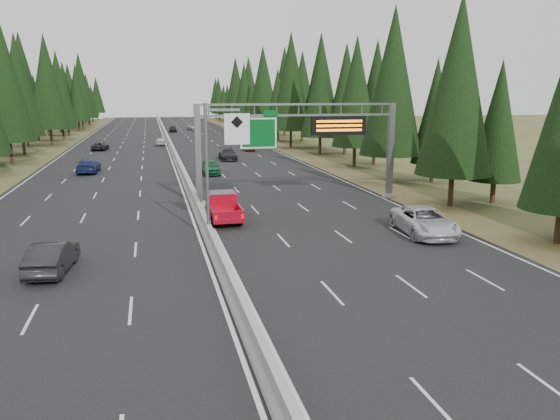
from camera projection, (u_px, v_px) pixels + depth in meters
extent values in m
cube|color=black|center=(172.00, 150.00, 85.19)|extent=(32.00, 260.00, 0.08)
cube|color=olive|center=(282.00, 148.00, 89.20)|extent=(3.60, 260.00, 0.06)
cube|color=#414922|center=(50.00, 153.00, 81.17)|extent=(3.60, 260.00, 0.06)
cube|color=gray|center=(171.00, 149.00, 85.15)|extent=(0.70, 260.00, 0.30)
cube|color=gray|center=(171.00, 146.00, 85.06)|extent=(0.30, 260.00, 0.60)
cube|color=slate|center=(198.00, 156.00, 41.61)|extent=(0.45, 0.45, 7.80)
cube|color=gray|center=(200.00, 204.00, 42.39)|extent=(0.90, 0.90, 0.30)
cube|color=slate|center=(390.00, 151.00, 45.19)|extent=(0.45, 0.45, 7.80)
cube|color=gray|center=(389.00, 195.00, 45.97)|extent=(0.90, 0.90, 0.30)
cube|color=slate|center=(299.00, 104.00, 42.61)|extent=(15.85, 0.35, 0.16)
cube|color=slate|center=(299.00, 115.00, 42.78)|extent=(15.85, 0.35, 0.16)
cube|color=#054C19|center=(258.00, 133.00, 42.08)|extent=(3.00, 0.10, 2.50)
cube|color=silver|center=(259.00, 133.00, 42.02)|extent=(2.85, 0.02, 2.35)
cube|color=#054C19|center=(271.00, 113.00, 42.00)|extent=(1.10, 0.10, 0.45)
cube|color=black|center=(339.00, 126.00, 43.40)|extent=(4.50, 0.40, 1.50)
cube|color=orange|center=(340.00, 121.00, 43.11)|extent=(3.80, 0.02, 0.18)
cube|color=orange|center=(339.00, 126.00, 43.19)|extent=(3.80, 0.02, 0.18)
cube|color=orange|center=(339.00, 130.00, 43.26)|extent=(3.80, 0.02, 0.18)
cylinder|color=slate|center=(207.00, 172.00, 32.00)|extent=(0.20, 0.20, 8.00)
cube|color=gray|center=(209.00, 237.00, 32.81)|extent=(0.50, 0.50, 0.20)
cube|color=slate|center=(223.00, 110.00, 31.47)|extent=(2.00, 0.15, 0.15)
cube|color=silver|center=(237.00, 129.00, 31.77)|extent=(1.50, 0.06, 1.80)
cylinder|color=black|center=(559.00, 227.00, 31.61)|extent=(0.40, 0.40, 2.09)
cylinder|color=black|center=(451.00, 191.00, 42.17)|extent=(0.40, 0.40, 2.54)
cone|color=black|center=(458.00, 86.00, 40.52)|extent=(5.71, 5.71, 13.33)
cylinder|color=black|center=(493.00, 192.00, 43.87)|extent=(0.40, 0.40, 1.80)
cone|color=black|center=(499.00, 121.00, 42.70)|extent=(4.05, 4.05, 9.46)
cylinder|color=black|center=(389.00, 168.00, 54.26)|extent=(0.40, 0.40, 2.70)
cone|color=black|center=(393.00, 81.00, 52.50)|extent=(6.08, 6.08, 14.19)
cylinder|color=black|center=(432.00, 173.00, 53.89)|extent=(0.40, 0.40, 1.93)
cone|color=black|center=(436.00, 111.00, 52.64)|extent=(4.33, 4.33, 10.11)
cylinder|color=black|center=(354.00, 157.00, 65.67)|extent=(0.40, 0.40, 2.45)
cone|color=black|center=(356.00, 92.00, 64.08)|extent=(5.52, 5.52, 12.87)
cylinder|color=black|center=(374.00, 155.00, 67.33)|extent=(0.40, 0.40, 2.40)
cone|color=black|center=(376.00, 93.00, 65.77)|extent=(5.41, 5.41, 12.63)
cylinder|color=black|center=(320.00, 145.00, 79.56)|extent=(0.40, 0.40, 2.55)
cone|color=black|center=(321.00, 90.00, 77.91)|extent=(5.74, 5.74, 13.39)
cylinder|color=black|center=(345.00, 146.00, 78.68)|extent=(0.40, 0.40, 2.52)
cone|color=black|center=(346.00, 90.00, 77.05)|extent=(5.66, 5.66, 13.20)
cylinder|color=black|center=(291.00, 139.00, 88.28)|extent=(0.40, 0.40, 2.92)
cone|color=black|center=(291.00, 81.00, 86.39)|extent=(6.56, 6.56, 15.31)
cylinder|color=black|center=(320.00, 139.00, 88.51)|extent=(0.40, 0.40, 2.90)
cone|color=black|center=(321.00, 82.00, 86.63)|extent=(6.54, 6.54, 15.25)
cylinder|color=black|center=(278.00, 136.00, 101.56)|extent=(0.40, 0.40, 2.12)
cone|color=black|center=(278.00, 99.00, 100.18)|extent=(4.78, 4.78, 11.15)
cylinder|color=black|center=(302.00, 135.00, 100.65)|extent=(0.40, 0.40, 2.62)
cone|color=black|center=(302.00, 89.00, 98.95)|extent=(5.89, 5.89, 13.75)
cylinder|color=black|center=(263.00, 130.00, 111.96)|extent=(0.40, 0.40, 2.91)
cone|color=black|center=(263.00, 84.00, 110.07)|extent=(6.56, 6.56, 15.30)
cylinder|color=black|center=(284.00, 129.00, 115.73)|extent=(0.40, 0.40, 2.94)
cone|color=black|center=(285.00, 84.00, 113.83)|extent=(6.61, 6.61, 15.42)
cylinder|color=black|center=(252.00, 128.00, 126.25)|extent=(0.40, 0.40, 1.79)
cone|color=black|center=(251.00, 104.00, 125.09)|extent=(4.03, 4.03, 9.41)
cylinder|color=black|center=(266.00, 126.00, 127.25)|extent=(0.40, 0.40, 2.74)
cone|color=black|center=(265.00, 88.00, 125.47)|extent=(6.16, 6.16, 14.38)
cylinder|color=black|center=(245.00, 124.00, 136.16)|extent=(0.40, 0.40, 2.60)
cone|color=black|center=(244.00, 91.00, 134.48)|extent=(5.85, 5.85, 13.65)
cylinder|color=black|center=(259.00, 124.00, 137.36)|extent=(0.40, 0.40, 2.49)
cone|color=black|center=(259.00, 92.00, 135.74)|extent=(5.61, 5.61, 13.09)
cylinder|color=black|center=(236.00, 121.00, 148.83)|extent=(0.40, 0.40, 2.95)
cone|color=black|center=(236.00, 86.00, 146.92)|extent=(6.63, 6.63, 15.48)
cylinder|color=black|center=(249.00, 120.00, 150.79)|extent=(0.40, 0.40, 3.00)
cone|color=black|center=(249.00, 86.00, 148.84)|extent=(6.76, 6.76, 15.77)
cylinder|color=black|center=(233.00, 120.00, 161.83)|extent=(0.40, 0.40, 2.16)
cone|color=black|center=(232.00, 97.00, 160.42)|extent=(4.86, 4.86, 11.34)
cylinder|color=black|center=(242.00, 121.00, 160.22)|extent=(0.40, 0.40, 2.00)
cone|color=black|center=(242.00, 99.00, 158.92)|extent=(4.50, 4.50, 10.50)
cylinder|color=black|center=(224.00, 119.00, 173.24)|extent=(0.40, 0.40, 1.88)
cone|color=black|center=(224.00, 100.00, 172.02)|extent=(4.22, 4.22, 9.85)
cylinder|color=black|center=(234.00, 118.00, 173.91)|extent=(0.40, 0.40, 2.43)
cone|color=black|center=(233.00, 94.00, 172.34)|extent=(5.46, 5.46, 12.74)
cylinder|color=black|center=(219.00, 117.00, 183.59)|extent=(0.40, 0.40, 2.30)
cone|color=black|center=(219.00, 95.00, 182.10)|extent=(5.17, 5.17, 12.06)
cylinder|color=black|center=(232.00, 117.00, 184.01)|extent=(0.40, 0.40, 2.25)
cone|color=black|center=(232.00, 96.00, 182.55)|extent=(5.06, 5.06, 11.81)
cylinder|color=black|center=(216.00, 115.00, 196.65)|extent=(0.40, 0.40, 2.35)
cone|color=black|center=(216.00, 95.00, 195.12)|extent=(5.29, 5.29, 12.34)
cylinder|color=black|center=(228.00, 116.00, 198.73)|extent=(0.40, 0.40, 1.98)
cone|color=black|center=(228.00, 98.00, 197.44)|extent=(4.46, 4.46, 10.40)
cylinder|color=black|center=(11.00, 153.00, 67.88)|extent=(0.40, 0.40, 2.84)
cone|color=black|center=(4.00, 80.00, 66.04)|extent=(6.38, 6.38, 14.89)
cylinder|color=black|center=(24.00, 146.00, 78.34)|extent=(0.40, 0.40, 2.73)
cone|color=black|center=(18.00, 85.00, 76.57)|extent=(6.15, 6.15, 14.34)
cylinder|color=black|center=(1.00, 146.00, 79.15)|extent=(0.40, 0.40, 2.35)
cylinder|color=black|center=(51.00, 138.00, 91.28)|extent=(0.40, 0.40, 2.93)
cone|color=black|center=(47.00, 82.00, 89.38)|extent=(6.59, 6.59, 15.38)
cylinder|color=black|center=(27.00, 137.00, 92.97)|extent=(0.40, 0.40, 3.02)
cone|color=black|center=(22.00, 80.00, 91.02)|extent=(6.80, 6.80, 15.86)
cylinder|color=black|center=(63.00, 134.00, 103.43)|extent=(0.40, 0.40, 2.40)
cone|color=black|center=(60.00, 94.00, 101.87)|extent=(5.39, 5.39, 12.57)
cylinder|color=black|center=(38.00, 135.00, 103.88)|extent=(0.40, 0.40, 1.96)
cone|color=black|center=(35.00, 102.00, 102.60)|extent=(4.42, 4.42, 10.31)
cylinder|color=black|center=(69.00, 131.00, 115.62)|extent=(0.40, 0.40, 1.80)
cone|color=black|center=(67.00, 104.00, 114.45)|extent=(4.06, 4.06, 9.46)
cylinder|color=black|center=(48.00, 130.00, 115.34)|extent=(0.40, 0.40, 2.39)
cone|color=black|center=(45.00, 94.00, 113.79)|extent=(5.37, 5.37, 12.53)
cylinder|color=black|center=(79.00, 126.00, 128.89)|extent=(0.40, 0.40, 2.47)
cone|color=black|center=(76.00, 93.00, 127.29)|extent=(5.56, 5.56, 12.97)
cylinder|color=black|center=(61.00, 126.00, 125.93)|extent=(0.40, 0.40, 2.95)
cone|color=black|center=(58.00, 85.00, 124.02)|extent=(6.63, 6.63, 15.46)
cylinder|color=black|center=(83.00, 123.00, 138.31)|extent=(0.40, 0.40, 3.00)
cone|color=black|center=(80.00, 85.00, 136.36)|extent=(6.76, 6.76, 15.77)
cylinder|color=black|center=(67.00, 123.00, 139.20)|extent=(0.40, 0.40, 2.69)
cone|color=black|center=(64.00, 90.00, 137.46)|extent=(6.04, 6.04, 14.10)
cylinder|color=black|center=(90.00, 122.00, 151.99)|extent=(0.40, 0.40, 2.12)
cone|color=black|center=(88.00, 98.00, 150.62)|extent=(4.77, 4.77, 11.12)
cylinder|color=black|center=(71.00, 121.00, 152.28)|extent=(0.40, 0.40, 2.73)
cone|color=black|center=(69.00, 89.00, 150.51)|extent=(6.14, 6.14, 14.33)
cylinder|color=black|center=(89.00, 119.00, 164.01)|extent=(0.40, 0.40, 2.36)
cone|color=black|center=(87.00, 94.00, 162.48)|extent=(5.32, 5.32, 12.40)
cylinder|color=black|center=(78.00, 120.00, 163.33)|extent=(0.40, 0.40, 2.00)
cone|color=black|center=(77.00, 99.00, 162.03)|extent=(4.50, 4.50, 10.51)
cylinder|color=black|center=(93.00, 119.00, 173.97)|extent=(0.40, 0.40, 1.86)
cone|color=black|center=(92.00, 100.00, 172.76)|extent=(4.20, 4.20, 9.79)
cylinder|color=black|center=(86.00, 118.00, 175.29)|extent=(0.40, 0.40, 2.27)
cone|color=black|center=(84.00, 96.00, 173.82)|extent=(5.10, 5.10, 11.90)
cylinder|color=black|center=(98.00, 116.00, 189.16)|extent=(0.40, 0.40, 2.34)
cone|color=black|center=(96.00, 95.00, 187.64)|extent=(5.27, 5.27, 12.30)
cylinder|color=black|center=(88.00, 117.00, 187.13)|extent=(0.40, 0.40, 2.10)
cone|color=black|center=(86.00, 97.00, 185.77)|extent=(4.73, 4.73, 11.04)
imported|color=silver|center=(424.00, 221.00, 33.59)|extent=(3.34, 6.22, 1.66)
cylinder|color=black|center=(214.00, 221.00, 35.57)|extent=(0.30, 0.80, 0.80)
cylinder|color=black|center=(240.00, 219.00, 35.96)|extent=(0.30, 0.80, 0.80)
cylinder|color=black|center=(209.00, 211.00, 38.71)|extent=(0.30, 0.80, 0.80)
cylinder|color=black|center=(232.00, 209.00, 39.10)|extent=(0.30, 0.80, 0.80)
cube|color=#B00A1F|center=(224.00, 213.00, 37.35)|extent=(2.00, 5.60, 0.30)
cube|color=#B00A1F|center=(222.00, 200.00, 38.06)|extent=(1.90, 2.20, 1.10)
cube|color=black|center=(222.00, 196.00, 38.00)|extent=(1.70, 1.90, 0.55)
cube|color=#B00A1F|center=(212.00, 213.00, 35.64)|extent=(0.10, 2.40, 0.60)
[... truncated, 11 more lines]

